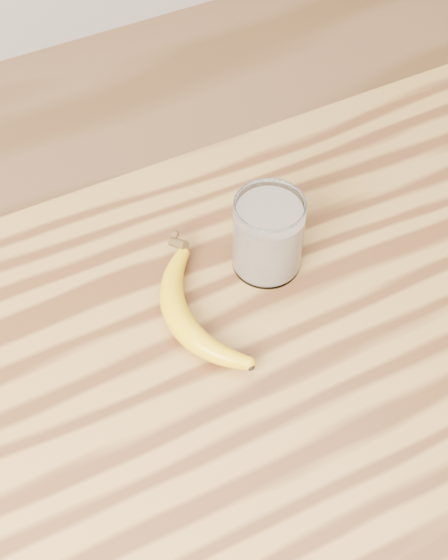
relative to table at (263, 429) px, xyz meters
name	(u,v)px	position (x,y,z in m)	size (l,w,h in m)	color
room	(295,75)	(0.00, 0.00, 0.58)	(4.04, 4.04, 2.70)	olive
table	(263,429)	(0.00, 0.00, 0.00)	(1.20, 0.80, 0.90)	olive
smoothie_glass	(268,236)	(0.08, 0.16, 0.18)	(0.09, 0.09, 0.12)	white
banana	(178,320)	(-0.06, 0.12, 0.15)	(0.10, 0.28, 0.03)	gold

